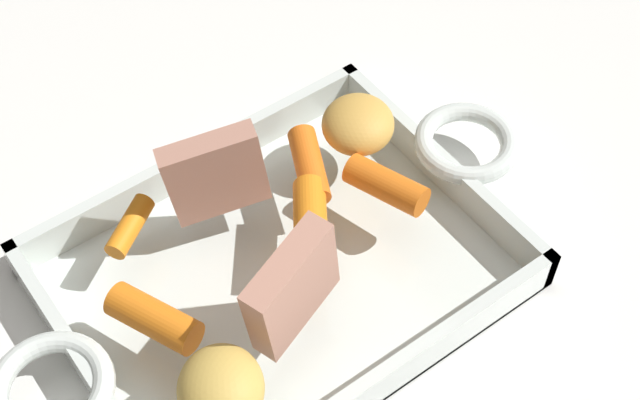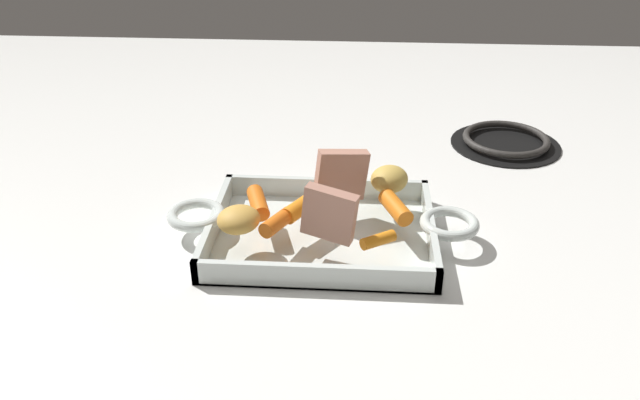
% 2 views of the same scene
% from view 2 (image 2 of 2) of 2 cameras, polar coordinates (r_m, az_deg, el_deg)
% --- Properties ---
extents(ground_plane, '(1.93, 1.93, 0.00)m').
position_cam_2_polar(ground_plane, '(0.85, 0.13, -3.41)').
color(ground_plane, white).
extents(roasting_dish, '(0.41, 0.23, 0.04)m').
position_cam_2_polar(roasting_dish, '(0.84, 0.13, -2.70)').
color(roasting_dish, silver).
rests_on(roasting_dish, ground_plane).
extents(roast_slice_outer, '(0.08, 0.04, 0.08)m').
position_cam_2_polar(roast_slice_outer, '(0.86, 1.90, 2.27)').
color(roast_slice_outer, tan).
rests_on(roast_slice_outer, roasting_dish).
extents(roast_slice_thin, '(0.07, 0.04, 0.07)m').
position_cam_2_polar(roast_slice_thin, '(0.77, 0.84, -1.27)').
color(roast_slice_thin, tan).
rests_on(roast_slice_thin, roasting_dish).
extents(baby_carrot_long, '(0.05, 0.04, 0.02)m').
position_cam_2_polar(baby_carrot_long, '(0.77, 5.21, -3.56)').
color(baby_carrot_long, orange).
rests_on(baby_carrot_long, roasting_dish).
extents(baby_carrot_southeast, '(0.04, 0.06, 0.02)m').
position_cam_2_polar(baby_carrot_southeast, '(0.80, -3.80, -1.97)').
color(baby_carrot_southeast, orange).
rests_on(baby_carrot_southeast, roasting_dish).
extents(baby_carrot_northwest, '(0.05, 0.06, 0.03)m').
position_cam_2_polar(baby_carrot_northwest, '(0.83, -1.62, -0.57)').
color(baby_carrot_northwest, orange).
rests_on(baby_carrot_northwest, roasting_dish).
extents(baby_carrot_center_left, '(0.04, 0.06, 0.03)m').
position_cam_2_polar(baby_carrot_center_left, '(0.84, -5.55, -0.23)').
color(baby_carrot_center_left, orange).
rests_on(baby_carrot_center_left, roasting_dish).
extents(baby_carrot_northeast, '(0.04, 0.06, 0.02)m').
position_cam_2_polar(baby_carrot_northeast, '(0.83, 6.75, -0.66)').
color(baby_carrot_northeast, orange).
rests_on(baby_carrot_northeast, roasting_dish).
extents(potato_near_roast, '(0.07, 0.07, 0.04)m').
position_cam_2_polar(potato_near_roast, '(0.89, 6.20, 1.87)').
color(potato_near_roast, gold).
rests_on(potato_near_roast, roasting_dish).
extents(potato_whole, '(0.08, 0.08, 0.03)m').
position_cam_2_polar(potato_whole, '(0.80, -7.27, -1.74)').
color(potato_whole, gold).
rests_on(potato_whole, roasting_dish).
extents(stove_burner_rear, '(0.19, 0.19, 0.02)m').
position_cam_2_polar(stove_burner_rear, '(1.16, 16.22, 5.08)').
color(stove_burner_rear, black).
rests_on(stove_burner_rear, ground_plane).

